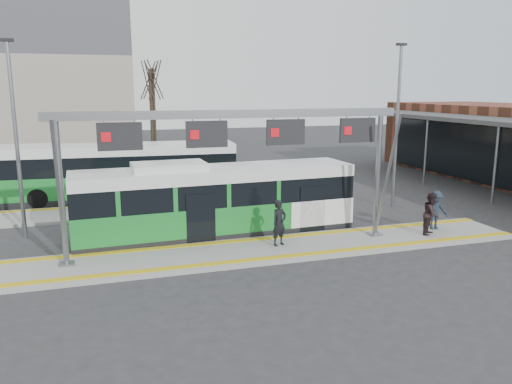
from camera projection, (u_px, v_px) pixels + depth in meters
ground at (250, 253)px, 18.82m from camera, size 120.00×120.00×0.00m
platform_main at (250, 251)px, 18.81m from camera, size 22.00×3.00×0.15m
platform_second at (129, 210)px, 25.12m from camera, size 20.00×3.00×0.15m
tactile_main at (250, 249)px, 18.79m from camera, size 22.00×2.65×0.02m
tactile_second at (127, 204)px, 26.18m from camera, size 20.00×0.35×0.02m
gantry at (238, 139)px, 18.09m from camera, size 13.00×1.68×5.20m
hero_bus at (216, 201)px, 20.87m from camera, size 11.70×2.93×3.19m
bg_bus_green at (123, 172)px, 27.75m from camera, size 12.48×3.41×3.09m
passenger_a at (279, 223)px, 19.14m from camera, size 0.76×0.64×1.78m
passenger_b at (431, 214)px, 20.61m from camera, size 1.08×1.06×1.76m
passenger_c at (435, 210)px, 21.36m from camera, size 1.18×0.81×1.68m
tree_left at (153, 80)px, 47.78m from camera, size 1.40×1.40×9.10m
tree_mid at (150, 81)px, 47.10m from camera, size 1.40×1.40×8.99m
lamp_west at (16, 136)px, 19.87m from camera, size 0.50×0.25×7.98m
lamp_east at (397, 123)px, 25.47m from camera, size 0.50×0.25×8.31m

